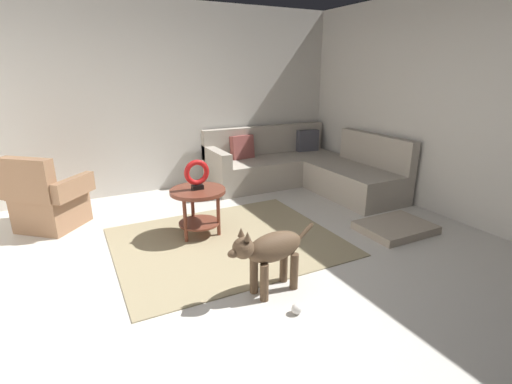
% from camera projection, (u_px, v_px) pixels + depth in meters
% --- Properties ---
extents(ground_plane, '(6.00, 6.00, 0.10)m').
position_uv_depth(ground_plane, '(242.00, 280.00, 3.38)').
color(ground_plane, silver).
extents(wall_back, '(6.00, 0.12, 2.70)m').
position_uv_depth(wall_back, '(155.00, 100.00, 5.44)').
color(wall_back, silver).
rests_on(wall_back, ground_plane).
extents(wall_right, '(0.12, 6.00, 2.70)m').
position_uv_depth(wall_right, '(476.00, 108.00, 4.22)').
color(wall_right, silver).
rests_on(wall_right, ground_plane).
extents(area_rug, '(2.30, 1.90, 0.01)m').
position_uv_depth(area_rug, '(227.00, 241.00, 4.02)').
color(area_rug, tan).
rests_on(area_rug, ground_plane).
extents(sectional_couch, '(2.20, 2.25, 0.88)m').
position_uv_depth(sectional_couch, '(302.00, 169.00, 5.85)').
color(sectional_couch, '#B2A899').
rests_on(sectional_couch, ground_plane).
extents(armchair, '(1.00, 0.98, 0.88)m').
position_uv_depth(armchair, '(47.00, 202.00, 4.29)').
color(armchair, '#936B4C').
rests_on(armchair, ground_plane).
extents(side_table, '(0.60, 0.60, 0.54)m').
position_uv_depth(side_table, '(198.00, 200.00, 4.06)').
color(side_table, brown).
rests_on(side_table, ground_plane).
extents(torus_sculpture, '(0.28, 0.08, 0.33)m').
position_uv_depth(torus_sculpture, '(197.00, 174.00, 3.97)').
color(torus_sculpture, black).
rests_on(torus_sculpture, side_table).
extents(dog_bed_mat, '(0.80, 0.60, 0.09)m').
position_uv_depth(dog_bed_mat, '(395.00, 228.00, 4.28)').
color(dog_bed_mat, '#B2A38E').
rests_on(dog_bed_mat, ground_plane).
extents(dog, '(0.85, 0.28, 0.63)m').
position_uv_depth(dog, '(270.00, 251.00, 3.00)').
color(dog, brown).
rests_on(dog, ground_plane).
extents(dog_toy_ball, '(0.08, 0.08, 0.08)m').
position_uv_depth(dog_toy_ball, '(297.00, 309.00, 2.83)').
color(dog_toy_ball, silver).
rests_on(dog_toy_ball, ground_plane).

